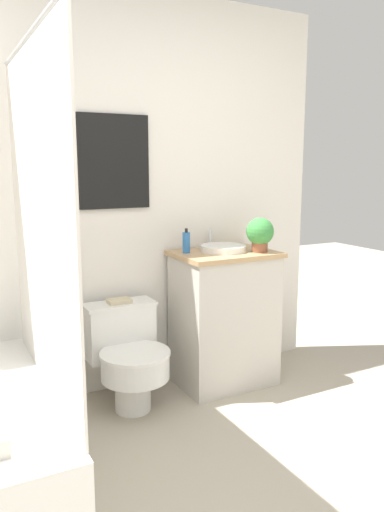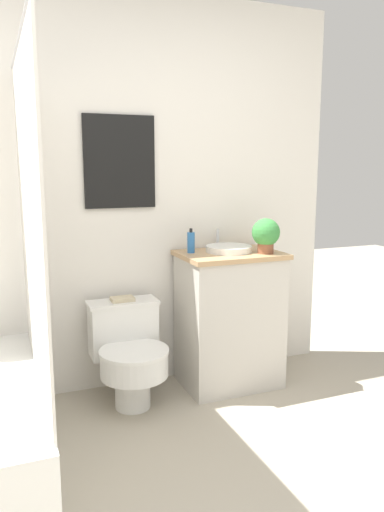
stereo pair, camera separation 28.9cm
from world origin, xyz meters
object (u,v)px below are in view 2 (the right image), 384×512
potted_plant (266,234)px  book_on_tank (122,299)px  sink (229,249)px  toilet (129,351)px  soap_bottle (191,242)px

potted_plant → book_on_tank: potted_plant is taller
sink → toilet: bearing=-175.9°
toilet → soap_bottle: soap_bottle is taller
book_on_tank → potted_plant: bearing=-14.0°
sink → soap_bottle: soap_bottle is taller
soap_bottle → potted_plant: size_ratio=0.70×
toilet → sink: sink is taller
sink → book_on_tank: 0.75m
soap_bottle → potted_plant: bearing=-23.6°
sink → book_on_tank: bearing=172.8°
sink → potted_plant: (0.19, -0.13, 0.10)m
toilet → potted_plant: bearing=-5.4°
toilet → sink: bearing=4.1°
soap_bottle → book_on_tank: soap_bottle is taller
book_on_tank → toilet: bearing=-90.0°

